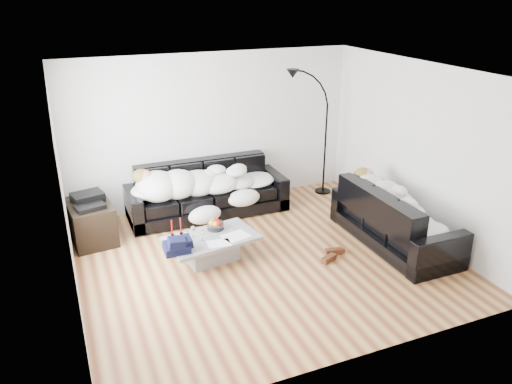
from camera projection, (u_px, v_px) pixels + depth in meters
name	position (u px, v px, depth m)	size (l,w,h in m)	color
ground	(264.00, 258.00, 7.08)	(5.00, 5.00, 0.00)	brown
wall_back	(212.00, 130.00, 8.51)	(5.00, 0.02, 2.60)	silver
wall_left	(64.00, 201.00, 5.70)	(0.02, 4.50, 2.60)	silver
wall_right	(418.00, 150.00, 7.47)	(0.02, 4.50, 2.60)	silver
ceiling	(265.00, 72.00, 6.09)	(5.00, 5.00, 0.00)	white
sofa_back	(207.00, 190.00, 8.32)	(2.64, 0.91, 0.86)	black
sofa_right	(395.00, 217.00, 7.34)	(2.13, 0.91, 0.86)	black
sleeper_back	(208.00, 179.00, 8.20)	(2.23, 0.77, 0.45)	white
sleeper_right	(397.00, 204.00, 7.26)	(1.83, 0.77, 0.45)	white
teal_cushion	(368.00, 184.00, 7.77)	(0.36, 0.30, 0.20)	#0F5B6C
coffee_table	(212.00, 248.00, 6.96)	(1.25, 0.73, 0.36)	#939699
fruit_bowl	(215.00, 224.00, 7.09)	(0.25, 0.25, 0.15)	white
wine_glass_a	(193.00, 232.00, 6.87)	(0.07, 0.07, 0.16)	white
wine_glass_b	(187.00, 236.00, 6.75)	(0.06, 0.06, 0.15)	white
wine_glass_c	(202.00, 236.00, 6.77)	(0.06, 0.06, 0.15)	white
candle_left	(172.00, 228.00, 6.89)	(0.04, 0.04, 0.23)	maroon
candle_right	(181.00, 226.00, 6.93)	(0.05, 0.05, 0.25)	maroon
newspaper_a	(236.00, 236.00, 6.90)	(0.36, 0.27, 0.01)	silver
newspaper_b	(219.00, 243.00, 6.71)	(0.31, 0.22, 0.01)	silver
navy_jacket	(178.00, 241.00, 6.43)	(0.35, 0.29, 0.18)	black
shoes	(331.00, 255.00, 7.07)	(0.41, 0.30, 0.09)	#472311
av_cabinet	(91.00, 222.00, 7.48)	(0.60, 0.87, 0.60)	black
stereo	(88.00, 200.00, 7.34)	(0.44, 0.34, 0.13)	black
floor_lamp	(326.00, 140.00, 8.98)	(0.74, 0.30, 2.03)	black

